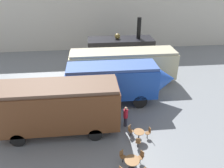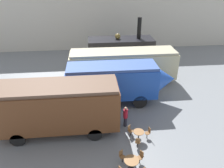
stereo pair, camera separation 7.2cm
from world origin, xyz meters
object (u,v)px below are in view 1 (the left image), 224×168
cafe_table_mid (132,162)px  visitor_person (126,116)px  streamlined_locomotive (120,80)px  cafe_chair_0 (130,130)px  passenger_coach_wooden (57,106)px  cafe_table_near (139,134)px  passenger_coach_vintage (123,64)px  steam_locomotive (121,50)px

cafe_table_mid → visitor_person: bearing=86.3°
cafe_table_mid → visitor_person: visitor_person is taller
streamlined_locomotive → cafe_chair_0: 4.83m
passenger_coach_wooden → cafe_chair_0: 5.48m
passenger_coach_wooden → cafe_table_near: bearing=-16.0°
streamlined_locomotive → visitor_person: 3.65m
passenger_coach_vintage → cafe_table_mid: size_ratio=11.84×
steam_locomotive → visitor_person: steam_locomotive is taller
passenger_coach_vintage → streamlined_locomotive: 3.89m
steam_locomotive → cafe_table_mid: (-1.42, -15.30, -1.54)m
steam_locomotive → streamlined_locomotive: 7.85m
cafe_chair_0 → visitor_person: visitor_person is taller
passenger_coach_wooden → cafe_table_near: 6.06m
cafe_chair_0 → streamlined_locomotive: bearing=137.8°
streamlined_locomotive → visitor_person: streamlined_locomotive is taller
cafe_table_near → cafe_chair_0: bearing=133.7°
cafe_table_near → cafe_table_mid: cafe_table_mid is taller
steam_locomotive → visitor_person: (-1.15, -11.21, -1.22)m
cafe_table_mid → cafe_chair_0: size_ratio=1.04×
cafe_table_mid → visitor_person: size_ratio=0.52×
cafe_table_mid → visitor_person: 4.10m
cafe_chair_0 → visitor_person: bearing=144.7°
passenger_coach_vintage → cafe_table_near: passenger_coach_vintage is taller
streamlined_locomotive → passenger_coach_wooden: size_ratio=1.08×
cafe_table_near → cafe_chair_0: (-0.52, 0.54, -0.06)m
visitor_person → streamlined_locomotive: bearing=89.2°
passenger_coach_vintage → streamlined_locomotive: streamlined_locomotive is taller
streamlined_locomotive → cafe_table_mid: 7.69m
cafe_chair_0 → cafe_table_mid: bearing=-51.8°
steam_locomotive → cafe_chair_0: (-0.99, -12.31, -1.65)m
cafe_table_mid → streamlined_locomotive: bearing=87.6°
cafe_table_near → passenger_coach_vintage: bearing=88.9°
cafe_table_near → streamlined_locomotive: bearing=97.1°
passenger_coach_wooden → visitor_person: passenger_coach_wooden is taller
passenger_coach_vintage → cafe_table_near: 9.01m
visitor_person → passenger_coach_wooden: bearing=-179.6°
passenger_coach_wooden → cafe_table_near: size_ratio=11.39×
passenger_coach_wooden → cafe_chair_0: (5.09, -1.06, -1.72)m
streamlined_locomotive → visitor_person: (-0.05, -3.44, -1.23)m
streamlined_locomotive → cafe_table_near: 5.36m
cafe_table_near → visitor_person: visitor_person is taller
streamlined_locomotive → steam_locomotive: bearing=81.9°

